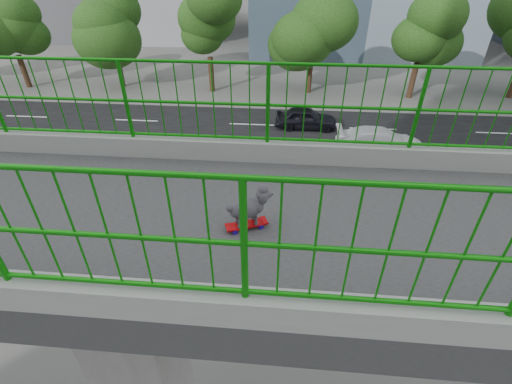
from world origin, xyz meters
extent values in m
cube|color=black|center=(-13.00, 0.00, 0.01)|extent=(18.00, 90.00, 0.02)
cube|color=#2D2D2F|center=(0.00, 0.00, 6.75)|extent=(3.00, 24.00, 0.50)
cube|color=slate|center=(0.00, 0.00, 3.25)|extent=(1.20, 1.20, 6.50)
cube|color=gray|center=(-1.40, 0.00, 7.15)|extent=(0.20, 24.00, 0.30)
cylinder|color=#107B0D|center=(-1.40, 0.00, 8.40)|extent=(0.04, 24.00, 0.04)
cylinder|color=#107B0D|center=(-1.40, 0.00, 7.85)|extent=(0.04, 24.00, 0.04)
cylinder|color=#107B0D|center=(-1.40, 0.00, 7.85)|extent=(0.06, 0.06, 1.10)
cube|color=gray|center=(1.40, 0.00, 7.15)|extent=(0.20, 24.00, 0.30)
cylinder|color=black|center=(-25.50, -20.00, 1.31)|extent=(0.44, 0.44, 2.62)
ellipsoid|color=#16370F|center=(-25.50, -20.00, 4.33)|extent=(4.00, 4.00, 3.40)
cylinder|color=black|center=(-26.40, -12.00, 1.49)|extent=(0.44, 0.44, 2.97)
ellipsoid|color=#16370F|center=(-26.40, -12.00, 5.01)|extent=(4.80, 4.80, 4.08)
cylinder|color=black|center=(-25.80, -4.00, 1.36)|extent=(0.44, 0.44, 2.73)
ellipsoid|color=#16370F|center=(-25.80, -4.00, 4.51)|extent=(4.20, 4.20, 3.57)
cylinder|color=black|center=(-26.20, 4.00, 1.43)|extent=(0.44, 0.44, 2.87)
ellipsoid|color=#16370F|center=(-26.20, 4.00, 4.82)|extent=(4.60, 4.60, 3.91)
cylinder|color=black|center=(-25.60, 12.00, 1.33)|extent=(0.44, 0.44, 2.66)
ellipsoid|color=#16370F|center=(-25.60, 12.00, 4.36)|extent=(4.00, 4.00, 3.40)
cube|color=#C00609|center=(0.21, 1.87, 7.05)|extent=(0.31, 0.49, 0.02)
cube|color=#99999E|center=(0.27, 1.74, 7.04)|extent=(0.09, 0.06, 0.02)
cylinder|color=#1B0694|center=(0.21, 1.71, 7.03)|extent=(0.04, 0.06, 0.05)
sphere|color=yellow|center=(0.21, 1.71, 7.03)|extent=(0.02, 0.02, 0.02)
cylinder|color=#1B0694|center=(0.32, 1.76, 7.03)|extent=(0.04, 0.06, 0.05)
sphere|color=yellow|center=(0.32, 1.76, 7.03)|extent=(0.02, 0.02, 0.02)
cube|color=#99999E|center=(0.15, 2.01, 7.04)|extent=(0.09, 0.06, 0.02)
cylinder|color=#1B0694|center=(0.10, 1.99, 7.03)|extent=(0.04, 0.06, 0.05)
sphere|color=yellow|center=(0.10, 1.99, 7.03)|extent=(0.02, 0.02, 0.02)
cylinder|color=#1B0694|center=(0.21, 2.04, 7.03)|extent=(0.04, 0.06, 0.05)
sphere|color=yellow|center=(0.21, 2.04, 7.03)|extent=(0.02, 0.02, 0.02)
ellipsoid|color=#2E2B30|center=(0.21, 1.87, 7.27)|extent=(0.33, 0.39, 0.23)
sphere|color=#2E2B30|center=(0.14, 2.05, 7.42)|extent=(0.15, 0.15, 0.15)
sphere|color=black|center=(0.10, 2.14, 7.40)|extent=(0.03, 0.03, 0.03)
sphere|color=#2E2B30|center=(0.28, 1.70, 7.32)|extent=(0.08, 0.08, 0.08)
cylinder|color=#2E2B30|center=(0.13, 1.94, 7.13)|extent=(0.03, 0.03, 0.14)
cylinder|color=#2E2B30|center=(0.22, 1.98, 7.13)|extent=(0.03, 0.03, 0.14)
cylinder|color=#2E2B30|center=(0.20, 1.77, 7.13)|extent=(0.03, 0.03, 0.14)
cylinder|color=#2E2B30|center=(0.29, 1.81, 7.13)|extent=(0.03, 0.03, 0.14)
imported|color=#A8A8AD|center=(-12.40, 9.40, 0.67)|extent=(2.24, 4.85, 1.35)
imported|color=white|center=(-15.60, 7.66, 0.73)|extent=(2.03, 5.00, 1.45)
imported|color=black|center=(-18.80, 3.57, 0.67)|extent=(1.59, 3.96, 1.35)
imported|color=black|center=(-6.00, 0.29, 0.75)|extent=(1.60, 4.58, 1.51)
imported|color=black|center=(-9.20, -6.42, 0.70)|extent=(2.32, 5.02, 1.40)
camera|label=1|loc=(3.27, 2.25, 9.56)|focal=24.92mm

